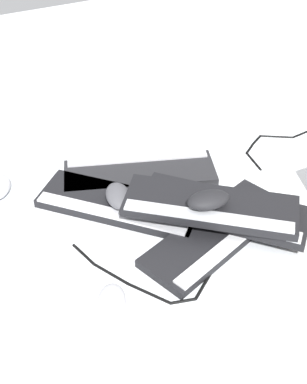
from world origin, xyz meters
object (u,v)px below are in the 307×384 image
keyboard_0 (118,205)px  mouse_2 (118,196)px  mouse_0 (209,200)px  mouse_4 (287,227)px  keyboard_2 (140,172)px  keyboard_3 (223,210)px  keyboard_1 (218,233)px  mouse_3 (111,303)px  keyboard_4 (210,207)px

keyboard_0 → mouse_2: 0.04m
mouse_0 → mouse_4: bearing=161.4°
keyboard_2 → keyboard_3: bearing=111.7°
keyboard_2 → mouse_0: 0.31m
keyboard_0 → keyboard_1: 0.28m
keyboard_3 → keyboard_0: bearing=-37.1°
mouse_2 → mouse_4: mouse_2 is taller
mouse_0 → mouse_3: size_ratio=1.00×
keyboard_1 → keyboard_2: 0.33m
keyboard_0 → mouse_2: bearing=79.6°
mouse_3 → keyboard_3: bearing=136.2°
keyboard_0 → mouse_0: 0.27m
mouse_0 → mouse_3: mouse_0 is taller
mouse_2 → mouse_3: size_ratio=1.00×
mouse_0 → mouse_4: mouse_0 is taller
mouse_4 → keyboard_1: bearing=89.1°
keyboard_1 → mouse_3: mouse_3 is taller
mouse_4 → keyboard_4: bearing=78.4°
mouse_0 → mouse_2: mouse_0 is taller
keyboard_1 → keyboard_2: (0.07, -0.32, 0.00)m
keyboard_3 → mouse_3: (0.37, 0.14, -0.02)m
keyboard_1 → mouse_3: (0.33, 0.09, 0.01)m
keyboard_4 → mouse_3: size_ratio=3.99×
keyboard_3 → keyboard_4: size_ratio=0.96×
keyboard_2 → mouse_4: bearing=121.9°
keyboard_1 → keyboard_2: size_ratio=1.00×
keyboard_1 → mouse_2: bearing=-48.3°
mouse_2 → keyboard_0: bearing=-0.4°
keyboard_0 → mouse_3: (0.15, 0.31, 0.01)m
keyboard_0 → mouse_0: size_ratio=3.79×
keyboard_2 → keyboard_4: 0.30m
keyboard_4 → mouse_2: bearing=-42.5°
mouse_2 → keyboard_2: bearing=-35.0°
keyboard_4 → mouse_2: (0.18, -0.17, -0.02)m
keyboard_2 → mouse_4: size_ratio=4.23×
keyboard_0 → keyboard_2: size_ratio=0.90×
keyboard_1 → mouse_4: bearing=159.6°
keyboard_3 → mouse_4: 0.17m
mouse_3 → keyboard_4: bearing=138.0°
keyboard_4 → keyboard_0: bearing=-43.7°
mouse_0 → mouse_3: 0.35m
keyboard_0 → keyboard_1: bearing=130.7°
keyboard_2 → keyboard_4: bearing=103.7°
keyboard_3 → mouse_0: mouse_0 is taller
keyboard_0 → keyboard_2: 0.16m
mouse_0 → keyboard_4: bearing=-135.2°
mouse_0 → mouse_3: bearing=29.0°
keyboard_1 → keyboard_3: size_ratio=1.10×
keyboard_1 → mouse_0: mouse_0 is taller
keyboard_3 → keyboard_2: bearing=-68.3°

